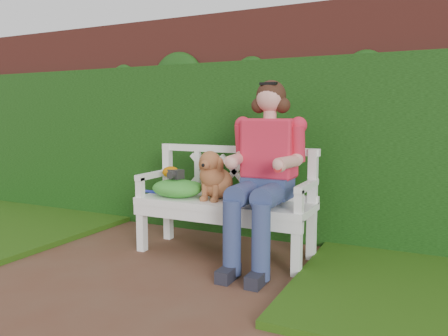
% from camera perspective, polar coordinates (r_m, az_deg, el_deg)
% --- Properties ---
extents(ground, '(60.00, 60.00, 0.00)m').
position_cam_1_polar(ground, '(3.22, -14.30, -15.01)').
color(ground, brown).
extents(brick_wall, '(10.00, 0.30, 2.20)m').
position_cam_1_polar(brick_wall, '(4.60, 0.81, 5.83)').
color(brick_wall, brown).
rests_on(brick_wall, ground).
extents(ivy_hedge, '(10.00, 0.18, 1.70)m').
position_cam_1_polar(ivy_hedge, '(4.41, -0.41, 2.53)').
color(ivy_hedge, '#215919').
rests_on(ivy_hedge, ground).
extents(garden_bench, '(1.63, 0.75, 0.48)m').
position_cam_1_polar(garden_bench, '(3.74, 0.00, -7.77)').
color(garden_bench, white).
rests_on(garden_bench, ground).
extents(seated_woman, '(0.79, 0.94, 1.47)m').
position_cam_1_polar(seated_woman, '(3.48, 5.64, -0.62)').
color(seated_woman, '#F05785').
rests_on(seated_woman, ground).
extents(dog, '(0.40, 0.46, 0.42)m').
position_cam_1_polar(dog, '(3.69, -1.11, -0.83)').
color(dog, brown).
rests_on(dog, garden_bench).
extents(tennis_racket, '(0.58, 0.32, 0.03)m').
position_cam_1_polar(tennis_racket, '(3.91, -6.44, -3.37)').
color(tennis_racket, white).
rests_on(tennis_racket, garden_bench).
extents(green_bag, '(0.54, 0.47, 0.16)m').
position_cam_1_polar(green_bag, '(3.84, -6.17, -2.58)').
color(green_bag, '#238136').
rests_on(green_bag, garden_bench).
extents(camera_item, '(0.14, 0.11, 0.08)m').
position_cam_1_polar(camera_item, '(3.84, -6.30, -0.79)').
color(camera_item, '#272727').
rests_on(camera_item, green_bag).
extents(baseball_glove, '(0.18, 0.15, 0.10)m').
position_cam_1_polar(baseball_glove, '(3.89, -6.96, -0.54)').
color(baseball_glove, '#BD6603').
rests_on(baseball_glove, green_bag).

